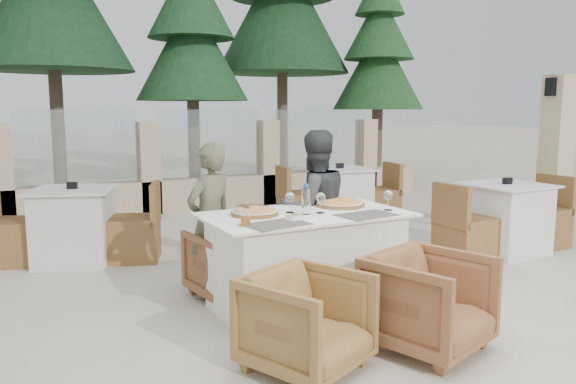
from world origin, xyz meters
name	(u,v)px	position (x,y,z in m)	size (l,w,h in m)	color
ground	(301,312)	(0.00, 0.00, 0.00)	(80.00, 80.00, 0.00)	beige
sand_patch	(74,163)	(0.00, 14.00, 0.01)	(30.00, 16.00, 0.01)	beige
perimeter_wall_far	(149,161)	(0.00, 4.80, 0.80)	(10.00, 0.34, 1.60)	#C4AB8A
lantern_pillar	(556,156)	(4.20, 1.00, 1.00)	(0.34, 0.34, 2.00)	beige
pine_mid_left	(51,15)	(-1.00, 7.50, 3.25)	(2.86, 2.86, 6.50)	#1B4022
pine_centre	(192,62)	(1.50, 7.20, 2.50)	(2.20, 2.20, 5.00)	#1F4925
pine_mid_right	(282,27)	(3.80, 7.80, 3.40)	(2.99, 2.99, 6.80)	#193E1F
pine_far_right	(378,78)	(5.50, 6.50, 2.25)	(1.98, 1.98, 4.50)	#235026
dining_table	(305,261)	(0.08, 0.09, 0.39)	(1.60, 0.90, 0.77)	white
placemat_near_left	(277,224)	(-0.31, -0.20, 0.77)	(0.45, 0.30, 0.00)	#5E5751
placemat_near_right	(366,215)	(0.46, -0.20, 0.77)	(0.45, 0.30, 0.00)	#5A544D
pizza_left	(255,212)	(-0.30, 0.20, 0.79)	(0.36, 0.36, 0.05)	#EC5320
pizza_right	(340,203)	(0.50, 0.24, 0.80)	(0.40, 0.40, 0.05)	orange
water_bottle	(306,199)	(0.07, 0.05, 0.89)	(0.07, 0.07, 0.24)	#BDD8F8
wine_glass_centre	(290,201)	(-0.01, 0.16, 0.86)	(0.08, 0.08, 0.18)	silver
wine_glass_near	(321,202)	(0.19, 0.04, 0.86)	(0.08, 0.08, 0.18)	white
wine_glass_corner	(388,199)	(0.74, -0.11, 0.86)	(0.08, 0.08, 0.18)	white
beer_glass_left	(245,216)	(-0.53, -0.14, 0.84)	(0.07, 0.07, 0.14)	orange
beer_glass_right	(308,198)	(0.27, 0.38, 0.83)	(0.06, 0.06, 0.13)	orange
olive_dish	(295,216)	(-0.10, -0.09, 0.79)	(0.11, 0.11, 0.04)	white
armchair_far_left	(230,263)	(-0.35, 0.61, 0.29)	(0.62, 0.64, 0.58)	brown
armchair_far_right	(314,247)	(0.49, 0.67, 0.32)	(0.68, 0.70, 0.64)	brown
armchair_near_left	(307,322)	(-0.44, -0.87, 0.30)	(0.65, 0.67, 0.61)	olive
armchair_near_right	(429,302)	(0.42, -0.98, 0.32)	(0.69, 0.71, 0.65)	#935B35
diner_left	(210,221)	(-0.49, 0.70, 0.65)	(0.48, 0.31, 1.31)	#56573F
diner_right	(314,209)	(0.42, 0.53, 0.70)	(0.68, 0.53, 1.40)	#383B3D
bg_table_a	(74,225)	(-1.37, 2.39, 0.39)	(1.64, 0.82, 0.77)	silver
bg_table_b	(339,196)	(2.17, 2.84, 0.39)	(1.64, 0.82, 0.77)	white
bg_table_c	(505,219)	(2.89, 0.59, 0.39)	(1.64, 0.82, 0.77)	silver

